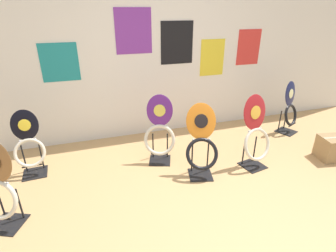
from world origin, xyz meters
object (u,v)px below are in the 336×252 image
(toilet_seat_display_purple_note, at_px, (160,134))
(storage_box, at_px, (334,148))
(toilet_seat_display_crimson_swirl, at_px, (256,135))
(toilet_seat_display_jazz_black, at_px, (29,147))
(toilet_seat_display_navy_moon, at_px, (290,109))
(toilet_seat_display_orange_sun, at_px, (202,146))

(toilet_seat_display_purple_note, relative_size, storage_box, 2.08)
(toilet_seat_display_crimson_swirl, bearing_deg, storage_box, -9.22)
(toilet_seat_display_crimson_swirl, height_order, storage_box, toilet_seat_display_crimson_swirl)
(toilet_seat_display_purple_note, xyz_separation_m, toilet_seat_display_jazz_black, (-1.58, 0.19, -0.03))
(storage_box, bearing_deg, toilet_seat_display_jazz_black, 167.31)
(toilet_seat_display_navy_moon, distance_m, storage_box, 0.92)
(toilet_seat_display_crimson_swirl, height_order, toilet_seat_display_purple_note, toilet_seat_display_crimson_swirl)
(toilet_seat_display_jazz_black, bearing_deg, toilet_seat_display_navy_moon, 0.38)
(toilet_seat_display_orange_sun, bearing_deg, toilet_seat_display_crimson_swirl, -2.14)
(toilet_seat_display_orange_sun, distance_m, storage_box, 1.91)
(toilet_seat_display_orange_sun, height_order, storage_box, toilet_seat_display_orange_sun)
(toilet_seat_display_jazz_black, bearing_deg, toilet_seat_display_crimson_swirl, -14.16)
(toilet_seat_display_crimson_swirl, bearing_deg, toilet_seat_display_navy_moon, 31.62)
(toilet_seat_display_purple_note, bearing_deg, storage_box, -16.50)
(toilet_seat_display_crimson_swirl, relative_size, toilet_seat_display_purple_note, 1.04)
(toilet_seat_display_navy_moon, bearing_deg, toilet_seat_display_crimson_swirl, -148.38)
(toilet_seat_display_jazz_black, bearing_deg, storage_box, -12.69)
(toilet_seat_display_crimson_swirl, height_order, toilet_seat_display_jazz_black, toilet_seat_display_crimson_swirl)
(toilet_seat_display_navy_moon, height_order, toilet_seat_display_purple_note, toilet_seat_display_purple_note)
(toilet_seat_display_crimson_swirl, xyz_separation_m, storage_box, (1.16, -0.19, -0.29))
(toilet_seat_display_jazz_black, relative_size, storage_box, 1.88)
(toilet_seat_display_purple_note, height_order, toilet_seat_display_jazz_black, toilet_seat_display_purple_note)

